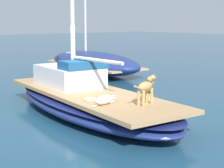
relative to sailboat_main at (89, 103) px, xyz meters
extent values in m
plane|color=navy|center=(0.00, 0.00, -0.34)|extent=(120.00, 120.00, 0.00)
ellipsoid|color=navy|center=(0.00, 0.00, -0.06)|extent=(3.25, 7.43, 0.56)
ellipsoid|color=navy|center=(0.00, 0.00, 0.12)|extent=(3.27, 7.46, 0.08)
cube|color=tan|center=(0.00, 0.00, 0.27)|extent=(2.74, 6.80, 0.10)
cylinder|color=silver|center=(0.10, -0.21, 1.22)|extent=(0.10, 2.20, 0.10)
cube|color=silver|center=(0.13, 1.19, 0.62)|extent=(1.63, 2.34, 0.60)
cube|color=navy|center=(0.13, 0.42, 1.04)|extent=(1.40, 0.84, 0.24)
ellipsoid|color=tan|center=(0.04, -2.17, 0.77)|extent=(0.56, 0.33, 0.22)
cylinder|color=tan|center=(0.20, -2.06, 0.51)|extent=(0.07, 0.07, 0.38)
cylinder|color=tan|center=(0.23, -2.19, 0.51)|extent=(0.07, 0.07, 0.38)
cylinder|color=tan|center=(-0.15, -2.14, 0.51)|extent=(0.07, 0.07, 0.38)
cylinder|color=tan|center=(-0.13, -2.27, 0.51)|extent=(0.07, 0.07, 0.38)
cylinder|color=tan|center=(0.27, -2.12, 0.88)|extent=(0.21, 0.15, 0.19)
ellipsoid|color=tan|center=(0.38, -2.09, 0.94)|extent=(0.24, 0.17, 0.13)
cone|color=#45331C|center=(0.37, -2.05, 1.00)|extent=(0.05, 0.05, 0.06)
cone|color=#45331C|center=(0.39, -2.13, 1.00)|extent=(0.05, 0.05, 0.06)
torus|color=black|center=(0.27, -2.12, 0.88)|extent=(0.14, 0.16, 0.10)
cylinder|color=tan|center=(-0.31, -2.25, 0.80)|extent=(0.23, 0.09, 0.12)
ellipsoid|color=silver|center=(-0.66, -1.50, 0.43)|extent=(0.64, 0.40, 0.22)
ellipsoid|color=silver|center=(-0.31, -1.42, 0.42)|extent=(0.23, 0.17, 0.13)
cone|color=#504E4A|center=(-0.32, -1.37, 0.48)|extent=(0.05, 0.05, 0.05)
cone|color=#504E4A|center=(-0.29, -1.46, 0.48)|extent=(0.05, 0.05, 0.05)
cylinder|color=silver|center=(-0.47, -1.40, 0.35)|extent=(0.19, 0.10, 0.06)
cylinder|color=silver|center=(-0.45, -1.51, 0.35)|extent=(0.19, 0.10, 0.06)
cylinder|color=silver|center=(-1.04, -1.60, 0.35)|extent=(0.18, 0.08, 0.04)
cylinder|color=#B7B7BC|center=(0.52, -1.89, 0.36)|extent=(0.16, 0.16, 0.08)
cylinder|color=#B7B7BC|center=(0.52, -1.89, 0.45)|extent=(0.13, 0.13, 0.10)
cylinder|color=black|center=(0.52, -1.89, 0.52)|extent=(0.15, 0.15, 0.03)
torus|color=beige|center=(-0.67, -0.93, 0.35)|extent=(0.32, 0.32, 0.04)
ellipsoid|color=navy|center=(5.12, 6.52, 0.22)|extent=(3.10, 6.96, 1.11)
cube|color=tan|center=(5.12, 6.52, 0.11)|extent=(2.53, 6.24, 0.08)
cube|color=silver|center=(5.16, 7.03, 0.41)|extent=(1.58, 2.14, 0.52)
cube|color=maroon|center=(5.03, 5.33, 0.33)|extent=(1.45, 2.13, 0.36)
camera|label=1|loc=(-6.01, -8.08, 2.27)|focal=58.55mm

